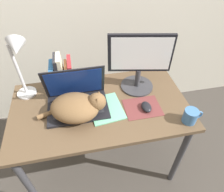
# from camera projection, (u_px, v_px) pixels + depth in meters

# --- Properties ---
(desk) EXTENTS (1.17, 0.65, 0.73)m
(desk) POSITION_uv_depth(u_px,v_px,m) (101.00, 114.00, 1.38)
(desk) COLOR brown
(desk) RESTS_ON ground_plane
(laptop) EXTENTS (0.39, 0.26, 0.27)m
(laptop) POSITION_uv_depth(u_px,v_px,m) (77.00, 100.00, 1.29)
(laptop) COLOR black
(laptop) RESTS_ON desk
(cat) EXTENTS (0.43, 0.31, 0.16)m
(cat) POSITION_uv_depth(u_px,v_px,m) (77.00, 107.00, 1.21)
(cat) COLOR brown
(cat) RESTS_ON desk
(external_monitor) EXTENTS (0.41, 0.23, 0.41)m
(external_monitor) POSITION_uv_depth(u_px,v_px,m) (139.00, 62.00, 1.31)
(external_monitor) COLOR #333338
(external_monitor) RESTS_ON desk
(mousepad) EXTENTS (0.24, 0.19, 0.00)m
(mousepad) POSITION_uv_depth(u_px,v_px,m) (142.00, 107.00, 1.31)
(mousepad) COLOR brown
(mousepad) RESTS_ON desk
(computer_mouse) EXTENTS (0.06, 0.10, 0.03)m
(computer_mouse) POSITION_uv_depth(u_px,v_px,m) (146.00, 107.00, 1.28)
(computer_mouse) COLOR black
(computer_mouse) RESTS_ON mousepad
(book_row) EXTENTS (0.15, 0.17, 0.26)m
(book_row) POSITION_uv_depth(u_px,v_px,m) (62.00, 75.00, 1.38)
(book_row) COLOR #285B93
(book_row) RESTS_ON desk
(desk_lamp) EXTENTS (0.17, 0.17, 0.45)m
(desk_lamp) POSITION_uv_depth(u_px,v_px,m) (18.00, 58.00, 1.18)
(desk_lamp) COLOR silver
(desk_lamp) RESTS_ON desk
(notepad) EXTENTS (0.23, 0.27, 0.01)m
(notepad) POSITION_uv_depth(u_px,v_px,m) (106.00, 108.00, 1.30)
(notepad) COLOR #6BBC93
(notepad) RESTS_ON desk
(mug) EXTENTS (0.12, 0.08, 0.09)m
(mug) POSITION_uv_depth(u_px,v_px,m) (191.00, 116.00, 1.20)
(mug) COLOR teal
(mug) RESTS_ON desk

